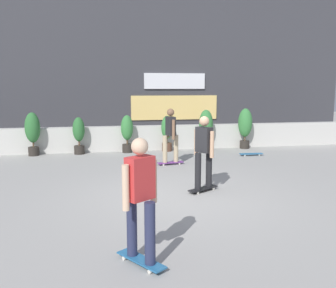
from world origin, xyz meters
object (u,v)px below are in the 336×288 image
Objects in this scene: potted_plant_4 at (206,127)px; skater_by_wall_left at (140,196)px; potted_plant_2 at (127,132)px; skater_foreground at (204,150)px; skateboard_near_camera at (251,154)px; potted_plant_0 at (33,131)px; skater_mid_plaza at (171,134)px; potted_plant_5 at (245,125)px; potted_plant_3 at (167,132)px; potted_plant_1 at (79,134)px.

potted_plant_4 is 0.88× the size of skater_by_wall_left.
potted_plant_2 is 2.93m from potted_plant_4.
skateboard_near_camera is at bearing 53.51° from skater_foreground.
potted_plant_0 is 6.14m from potted_plant_4.
skater_mid_plaza reaches higher than potted_plant_4.
potted_plant_5 reaches higher than skateboard_near_camera.
potted_plant_0 is 4.66m from potted_plant_3.
skateboard_near_camera is (-0.37, -1.47, -0.83)m from potted_plant_5.
potted_plant_5 reaches higher than potted_plant_0.
potted_plant_3 is at bearing 180.00° from potted_plant_4.
skateboard_near_camera is at bearing -11.33° from potted_plant_0.
skater_foreground reaches higher than skateboard_near_camera.
skater_by_wall_left is 8.50m from skateboard_near_camera.
potted_plant_5 is at bearing -0.00° from potted_plant_4.
skater_mid_plaza reaches higher than potted_plant_2.
potted_plant_2 is at bearing -180.00° from potted_plant_3.
potted_plant_3 is 0.77× the size of skater_by_wall_left.
skateboard_near_camera is at bearing 56.48° from skater_by_wall_left.
skater_foreground reaches higher than potted_plant_0.
potted_plant_5 reaches higher than potted_plant_4.
potted_plant_1 reaches higher than skateboard_near_camera.
skater_mid_plaza is at bearing 74.91° from skater_by_wall_left.
potted_plant_5 is at bearing -0.00° from potted_plant_1.
potted_plant_0 reaches higher than potted_plant_3.
potted_plant_5 is 1.73m from skateboard_near_camera.
skater_foreground and skater_by_wall_left have the same top height.
skater_by_wall_left is (-3.49, -8.52, 0.07)m from potted_plant_4.
potted_plant_4 is (6.14, 0.00, 0.01)m from potted_plant_0.
potted_plant_5 is at bearing 75.82° from skateboard_near_camera.
potted_plant_3 is 1.49m from potted_plant_4.
potted_plant_2 is 1.66× the size of skateboard_near_camera.
skater_mid_plaza reaches higher than potted_plant_0.
skater_by_wall_left is at bearing -123.52° from skateboard_near_camera.
skater_by_wall_left is at bearing -112.26° from potted_plant_4.
potted_plant_2 is 1.03× the size of potted_plant_3.
potted_plant_3 is 2.41m from skater_mid_plaza.
potted_plant_5 is 0.90× the size of skater_foreground.
potted_plant_2 is 0.88× the size of potted_plant_5.
potted_plant_0 is at bearing 180.00° from potted_plant_1.
potted_plant_3 is at bearing 76.73° from skater_by_wall_left.
potted_plant_1 is at bearing 165.80° from skateboard_near_camera.
potted_plant_0 is 0.99× the size of potted_plant_4.
skater_mid_plaza is at bearing 92.83° from skater_foreground.
skater_foreground and skater_mid_plaza have the same top height.
potted_plant_1 is 4.62m from potted_plant_4.
skateboard_near_camera is (1.18, -1.47, -0.81)m from potted_plant_4.
potted_plant_1 is 0.76× the size of skater_by_wall_left.
potted_plant_1 is 6.17m from potted_plant_5.
potted_plant_4 is (1.48, -0.00, 0.15)m from potted_plant_3.
potted_plant_0 is 1.84× the size of skateboard_near_camera.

